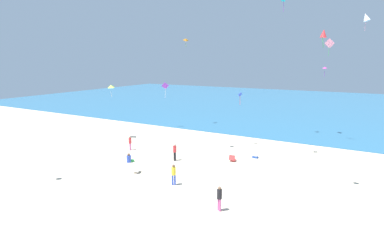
# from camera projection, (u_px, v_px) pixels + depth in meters

# --- Properties ---
(ground_plane) EXTENTS (120.00, 120.00, 0.00)m
(ground_plane) POSITION_uv_depth(u_px,v_px,m) (211.00, 164.00, 25.22)
(ground_plane) COLOR beige
(ocean_water) EXTENTS (120.00, 60.00, 0.05)m
(ocean_water) POSITION_uv_depth(u_px,v_px,m) (300.00, 104.00, 59.65)
(ocean_water) COLOR teal
(ocean_water) RESTS_ON ground_plane
(beach_chair_near_camera) EXTENTS (0.55, 0.59, 0.57)m
(beach_chair_near_camera) POSITION_uv_depth(u_px,v_px,m) (232.00, 159.00, 25.89)
(beach_chair_near_camera) COLOR #D13D3D
(beach_chair_near_camera) RESTS_ON ground_plane
(beach_chair_far_right) EXTENTS (0.64, 0.69, 0.54)m
(beach_chair_far_right) POSITION_uv_depth(u_px,v_px,m) (136.00, 170.00, 23.24)
(beach_chair_far_right) COLOR white
(beach_chair_far_right) RESTS_ON ground_plane
(cooler_box) EXTENTS (0.50, 0.43, 0.24)m
(cooler_box) POSITION_uv_depth(u_px,v_px,m) (255.00, 156.00, 26.84)
(cooler_box) COLOR #2D56B7
(cooler_box) RESTS_ON ground_plane
(person_0) EXTENTS (0.59, 0.71, 0.79)m
(person_0) POSITION_uv_depth(u_px,v_px,m) (129.00, 159.00, 25.67)
(person_0) COLOR blue
(person_0) RESTS_ON ground_plane
(person_1) EXTENTS (0.41, 0.41, 1.48)m
(person_1) POSITION_uv_depth(u_px,v_px,m) (174.00, 173.00, 20.84)
(person_1) COLOR blue
(person_1) RESTS_ON ground_plane
(person_2) EXTENTS (0.41, 0.41, 1.48)m
(person_2) POSITION_uv_depth(u_px,v_px,m) (219.00, 197.00, 17.23)
(person_2) COLOR #D8599E
(person_2) RESTS_ON ground_plane
(person_3) EXTENTS (0.30, 0.30, 1.50)m
(person_3) POSITION_uv_depth(u_px,v_px,m) (175.00, 151.00, 25.99)
(person_3) COLOR black
(person_3) RESTS_ON ground_plane
(person_4) EXTENTS (0.37, 0.37, 1.37)m
(person_4) POSITION_uv_depth(u_px,v_px,m) (130.00, 142.00, 29.04)
(person_4) COLOR #D8599E
(person_4) RESTS_ON ground_plane
(kite_red) EXTENTS (0.58, 0.58, 1.09)m
(kite_red) POSITION_uv_depth(u_px,v_px,m) (324.00, 33.00, 18.26)
(kite_red) COLOR red
(kite_lime) EXTENTS (0.97, 0.81, 1.37)m
(kite_lime) POSITION_uv_depth(u_px,v_px,m) (111.00, 86.00, 32.54)
(kite_lime) COLOR #99DB33
(kite_orange) EXTENTS (0.76, 0.81, 1.17)m
(kite_orange) POSITION_uv_depth(u_px,v_px,m) (186.00, 40.00, 38.44)
(kite_orange) COLOR orange
(kite_pink) EXTENTS (0.98, 0.34, 1.75)m
(kite_pink) POSITION_uv_depth(u_px,v_px,m) (329.00, 44.00, 30.31)
(kite_pink) COLOR pink
(kite_blue) EXTENTS (0.31, 0.47, 1.29)m
(kite_blue) POSITION_uv_depth(u_px,v_px,m) (240.00, 95.00, 29.96)
(kite_blue) COLOR blue
(kite_purple) EXTENTS (0.87, 0.43, 1.97)m
(kite_purple) POSITION_uv_depth(u_px,v_px,m) (165.00, 86.00, 37.99)
(kite_purple) COLOR purple
(kite_white) EXTENTS (1.01, 0.84, 1.84)m
(kite_white) POSITION_uv_depth(u_px,v_px,m) (366.00, 17.00, 30.77)
(kite_white) COLOR white
(kite_magenta) EXTENTS (0.60, 0.71, 1.14)m
(kite_magenta) POSITION_uv_depth(u_px,v_px,m) (325.00, 68.00, 33.76)
(kite_magenta) COLOR #DB3DA8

